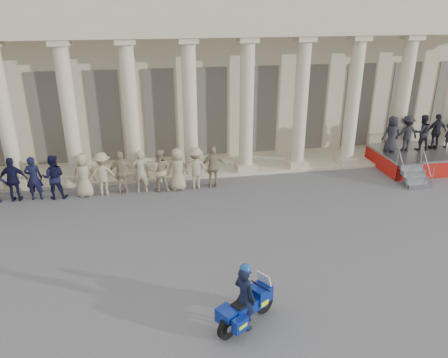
# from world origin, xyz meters

# --- Properties ---
(ground) EXTENTS (90.00, 90.00, 0.00)m
(ground) POSITION_xyz_m (0.00, 0.00, 0.00)
(ground) COLOR #4B4B4E
(ground) RESTS_ON ground
(building) EXTENTS (40.00, 12.50, 9.00)m
(building) POSITION_xyz_m (-0.00, 14.74, 4.52)
(building) COLOR tan
(building) RESTS_ON ground
(officer_rank) EXTENTS (16.31, 0.72, 1.89)m
(officer_rank) POSITION_xyz_m (-5.46, 6.52, 0.95)
(officer_rank) COLOR black
(officer_rank) RESTS_ON ground
(reviewing_stand) EXTENTS (4.27, 4.09, 2.62)m
(reviewing_stand) POSITION_xyz_m (12.37, 7.18, 1.42)
(reviewing_stand) COLOR gray
(reviewing_stand) RESTS_ON ground
(motorcycle) EXTENTS (1.71, 1.37, 1.27)m
(motorcycle) POSITION_xyz_m (1.57, -2.46, 0.55)
(motorcycle) COLOR black
(motorcycle) RESTS_ON ground
(rider) EXTENTS (0.72, 0.78, 1.88)m
(rider) POSITION_xyz_m (1.48, -2.53, 0.93)
(rider) COLOR black
(rider) RESTS_ON ground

